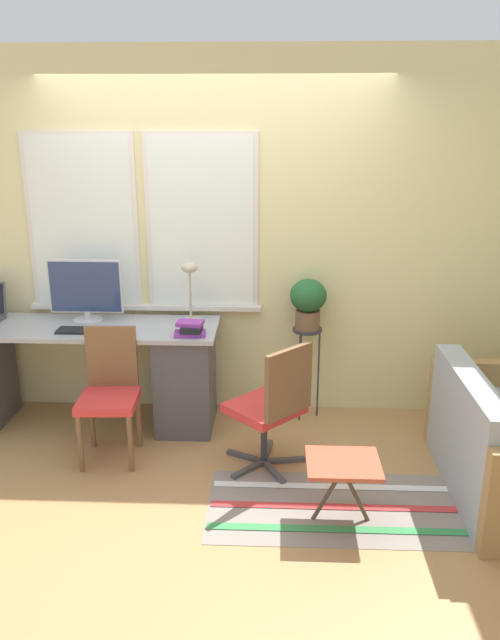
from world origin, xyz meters
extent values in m
plane|color=tan|center=(0.00, 0.00, 0.00)|extent=(14.00, 14.00, 0.00)
cube|color=beige|center=(0.00, 0.67, 1.35)|extent=(9.00, 0.06, 2.70)
cube|color=silver|center=(-0.99, 0.63, 1.47)|extent=(0.83, 0.02, 1.31)
cube|color=white|center=(-0.99, 0.62, 1.47)|extent=(0.76, 0.01, 1.24)
cube|color=silver|center=(-0.10, 0.63, 1.47)|extent=(0.83, 0.02, 1.31)
cube|color=white|center=(-0.10, 0.62, 1.47)|extent=(0.76, 0.01, 1.24)
cube|color=silver|center=(-0.55, 0.64, 0.83)|extent=(1.76, 0.11, 0.04)
cube|color=#9EA3A8|center=(-0.99, 0.30, 0.76)|extent=(2.05, 0.59, 0.03)
cube|color=#4C4C51|center=(-0.21, 0.30, 0.37)|extent=(0.40, 0.51, 0.75)
cylinder|color=silver|center=(-0.94, 0.40, 0.79)|extent=(0.22, 0.22, 0.02)
cylinder|color=silver|center=(-0.94, 0.40, 0.83)|extent=(0.04, 0.04, 0.06)
cube|color=silver|center=(-0.94, 0.41, 1.04)|extent=(0.54, 0.02, 0.39)
cube|color=navy|center=(-0.94, 0.40, 1.04)|extent=(0.51, 0.01, 0.37)
cube|color=black|center=(-0.92, 0.17, 0.79)|extent=(0.33, 0.14, 0.02)
ellipsoid|color=black|center=(-0.66, 0.17, 0.80)|extent=(0.04, 0.07, 0.03)
cylinder|color=#BCB299|center=(-0.18, 0.43, 0.78)|extent=(0.16, 0.16, 0.01)
cylinder|color=#BCB299|center=(-0.18, 0.43, 0.98)|extent=(0.02, 0.02, 0.37)
ellipsoid|color=#BCB299|center=(-0.18, 0.43, 1.19)|extent=(0.12, 0.12, 0.08)
cube|color=purple|center=(-0.14, 0.11, 0.79)|extent=(0.22, 0.13, 0.03)
cube|color=black|center=(-0.13, 0.12, 0.83)|extent=(0.14, 0.15, 0.04)
cube|color=purple|center=(-0.14, 0.13, 0.86)|extent=(0.19, 0.15, 0.03)
cylinder|color=brown|center=(-0.81, -0.38, 0.21)|extent=(0.04, 0.04, 0.42)
cylinder|color=brown|center=(-0.48, -0.37, 0.21)|extent=(0.04, 0.04, 0.42)
cylinder|color=brown|center=(-0.82, -0.06, 0.21)|extent=(0.04, 0.04, 0.42)
cylinder|color=brown|center=(-0.50, -0.04, 0.21)|extent=(0.04, 0.04, 0.42)
cube|color=red|center=(-0.65, -0.21, 0.43)|extent=(0.40, 0.38, 0.06)
cube|color=brown|center=(-0.66, -0.02, 0.67)|extent=(0.34, 0.05, 0.43)
cube|color=#47474C|center=(0.28, -0.34, 0.01)|extent=(0.22, 0.23, 0.03)
cube|color=#47474C|center=(0.45, -0.37, 0.01)|extent=(0.16, 0.27, 0.03)
cube|color=#47474C|center=(0.52, -0.22, 0.01)|extent=(0.28, 0.08, 0.03)
cube|color=#47474C|center=(0.40, -0.10, 0.01)|extent=(0.08, 0.28, 0.03)
cube|color=#47474C|center=(0.26, -0.18, 0.01)|extent=(0.27, 0.16, 0.03)
cylinder|color=#333338|center=(0.38, -0.24, 0.21)|extent=(0.04, 0.04, 0.35)
cube|color=red|center=(0.38, -0.24, 0.41)|extent=(0.58, 0.58, 0.06)
cube|color=brown|center=(0.53, -0.39, 0.66)|extent=(0.29, 0.30, 0.44)
cube|color=#9EA8B2|center=(1.61, -0.49, 0.60)|extent=(0.16, 1.13, 0.31)
cube|color=#A87F4C|center=(1.93, 0.12, 0.31)|extent=(0.79, 0.09, 0.62)
cylinder|color=#333338|center=(0.69, 0.49, 0.70)|extent=(0.22, 0.22, 0.02)
cylinder|color=#333338|center=(0.78, 0.49, 0.35)|extent=(0.01, 0.01, 0.69)
cylinder|color=#333338|center=(0.64, 0.57, 0.35)|extent=(0.01, 0.01, 0.69)
cylinder|color=#333338|center=(0.64, 0.41, 0.35)|extent=(0.01, 0.01, 0.69)
cylinder|color=brown|center=(0.69, 0.49, 0.79)|extent=(0.18, 0.18, 0.14)
ellipsoid|color=#235B2D|center=(0.69, 0.49, 0.97)|extent=(0.27, 0.27, 0.24)
cube|color=gray|center=(0.81, -0.72, 0.00)|extent=(1.51, 0.75, 0.01)
cube|color=#388E4C|center=(0.81, -0.93, 0.01)|extent=(1.48, 0.06, 0.00)
cube|color=#C63838|center=(0.81, -0.72, 0.01)|extent=(1.48, 0.06, 0.00)
cube|color=white|center=(0.81, -0.50, 0.01)|extent=(1.48, 0.06, 0.00)
cube|color=#B24C33|center=(0.83, -0.84, 0.37)|extent=(0.41, 0.35, 0.02)
cylinder|color=#4C3D2D|center=(0.76, -0.84, 0.18)|extent=(0.19, 0.02, 0.37)
cylinder|color=#4C3D2D|center=(0.91, -0.84, 0.18)|extent=(0.19, 0.02, 0.37)
camera|label=1|loc=(0.44, -3.92, 2.20)|focal=35.00mm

